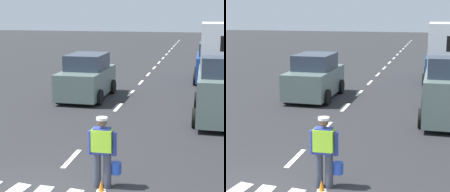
{
  "view_description": "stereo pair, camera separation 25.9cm",
  "coord_description": "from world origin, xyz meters",
  "views": [
    {
      "loc": [
        3.41,
        -6.95,
        3.99
      ],
      "look_at": [
        0.38,
        5.94,
        1.1
      ],
      "focal_mm": 62.84,
      "sensor_mm": 36.0,
      "label": 1
    },
    {
      "loc": [
        3.67,
        -6.88,
        3.99
      ],
      "look_at": [
        0.38,
        5.94,
        1.1
      ],
      "focal_mm": 62.84,
      "sensor_mm": 36.0,
      "label": 2
    }
  ],
  "objects": [
    {
      "name": "ground_plane",
      "position": [
        0.0,
        21.0,
        0.0
      ],
      "size": [
        96.0,
        96.0,
        0.0
      ],
      "primitive_type": "plane",
      "color": "#28282B"
    },
    {
      "name": "car_oncoming_lead",
      "position": [
        -1.83,
        10.23,
        0.95
      ],
      "size": [
        2.09,
        4.04,
        2.05
      ],
      "color": "slate",
      "rests_on": "ground"
    },
    {
      "name": "lane_center_line",
      "position": [
        0.0,
        25.2,
        0.0
      ],
      "size": [
        0.14,
        46.4,
        0.01
      ],
      "color": "silver",
      "rests_on": "ground"
    },
    {
      "name": "car_parked_far",
      "position": [
        3.92,
        15.85,
        1.04
      ],
      "size": [
        2.04,
        4.0,
        2.24
      ],
      "color": "#1E4799",
      "rests_on": "ground"
    },
    {
      "name": "road_worker",
      "position": [
        1.3,
        1.19,
        0.93
      ],
      "size": [
        0.76,
        0.39,
        1.67
      ],
      "color": "#383D4C",
      "rests_on": "ground"
    }
  ]
}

